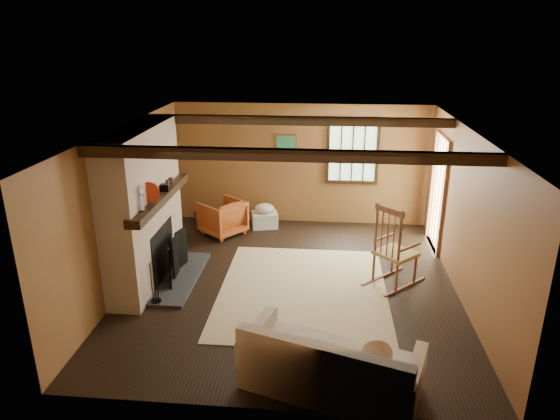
# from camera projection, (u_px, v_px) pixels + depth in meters

# --- Properties ---
(ground) EXTENTS (5.50, 5.50, 0.00)m
(ground) POSITION_uv_depth(u_px,v_px,m) (291.00, 284.00, 7.74)
(ground) COLOR black
(ground) RESTS_ON ground
(room_envelope) EXTENTS (5.02, 5.52, 2.44)m
(room_envelope) POSITION_uv_depth(u_px,v_px,m) (308.00, 178.00, 7.41)
(room_envelope) COLOR brown
(room_envelope) RESTS_ON ground
(fireplace) EXTENTS (1.02, 2.30, 2.40)m
(fireplace) POSITION_uv_depth(u_px,v_px,m) (145.00, 213.00, 7.56)
(fireplace) COLOR #955539
(fireplace) RESTS_ON ground
(rug) EXTENTS (2.50, 3.00, 0.01)m
(rug) POSITION_uv_depth(u_px,v_px,m) (303.00, 290.00, 7.54)
(rug) COLOR #D4B28D
(rug) RESTS_ON ground
(rocking_chair) EXTENTS (1.02, 1.01, 1.31)m
(rocking_chair) POSITION_uv_depth(u_px,v_px,m) (394.00, 251.00, 7.57)
(rocking_chair) COLOR tan
(rocking_chair) RESTS_ON ground
(sofa) EXTENTS (2.06, 1.39, 0.77)m
(sofa) POSITION_uv_depth(u_px,v_px,m) (330.00, 370.00, 5.35)
(sofa) COLOR white
(sofa) RESTS_ON ground
(firewood_pile) EXTENTS (0.65, 0.12, 0.24)m
(firewood_pile) POSITION_uv_depth(u_px,v_px,m) (210.00, 216.00, 10.25)
(firewood_pile) COLOR #533623
(firewood_pile) RESTS_ON ground
(laundry_basket) EXTENTS (0.57, 0.48, 0.30)m
(laundry_basket) POSITION_uv_depth(u_px,v_px,m) (265.00, 220.00, 9.96)
(laundry_basket) COLOR silver
(laundry_basket) RESTS_ON ground
(basket_pillow) EXTENTS (0.40, 0.33, 0.19)m
(basket_pillow) POSITION_uv_depth(u_px,v_px,m) (265.00, 208.00, 9.87)
(basket_pillow) COLOR white
(basket_pillow) RESTS_ON laundry_basket
(armchair) EXTENTS (1.03, 1.03, 0.67)m
(armchair) POSITION_uv_depth(u_px,v_px,m) (222.00, 217.00, 9.55)
(armchair) COLOR #BF6026
(armchair) RESTS_ON ground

